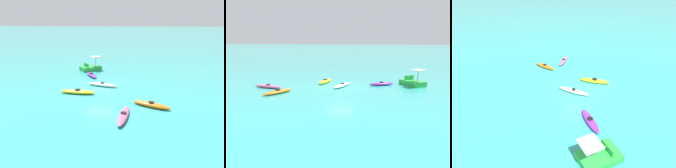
{
  "view_description": "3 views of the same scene",
  "coord_description": "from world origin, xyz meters",
  "views": [
    {
      "loc": [
        18.25,
        5.56,
        5.73
      ],
      "look_at": [
        0.99,
        1.41,
        0.64
      ],
      "focal_mm": 34.61,
      "sensor_mm": 36.0,
      "label": 1
    },
    {
      "loc": [
        -7.72,
        19.83,
        4.36
      ],
      "look_at": [
        -0.14,
        1.17,
        0.45
      ],
      "focal_mm": 35.19,
      "sensor_mm": 36.0,
      "label": 2
    },
    {
      "loc": [
        -13.48,
        -3.4,
        9.03
      ],
      "look_at": [
        0.4,
        1.37,
        0.36
      ],
      "focal_mm": 28.76,
      "sensor_mm": 36.0,
      "label": 3
    }
  ],
  "objects": [
    {
      "name": "ground_plane",
      "position": [
        0.0,
        0.0,
        0.0
      ],
      "size": [
        600.0,
        600.0,
        0.0
      ],
      "primitive_type": "plane",
      "color": "#38ADA8"
    },
    {
      "name": "kayak_purple",
      "position": [
        -3.6,
        -1.99,
        0.16
      ],
      "size": [
        2.47,
        2.07,
        0.37
      ],
      "color": "purple",
      "rests_on": "ground_plane"
    },
    {
      "name": "kayak_yellow",
      "position": [
        2.31,
        -1.21,
        0.16
      ],
      "size": [
        0.89,
        2.98,
        0.37
      ],
      "color": "yellow",
      "rests_on": "ground_plane"
    },
    {
      "name": "kayak_white",
      "position": [
        -0.2,
        0.23,
        0.16
      ],
      "size": [
        1.0,
        2.99,
        0.37
      ],
      "color": "white",
      "rests_on": "ground_plane"
    },
    {
      "name": "kayak_orange",
      "position": [
        3.87,
        4.94,
        0.16
      ],
      "size": [
        1.51,
        2.83,
        0.37
      ],
      "color": "orange",
      "rests_on": "ground_plane"
    },
    {
      "name": "kayak_pink",
      "position": [
        6.12,
        3.37,
        0.16
      ],
      "size": [
        3.03,
        0.63,
        0.37
      ],
      "color": "pink",
      "rests_on": "ground_plane"
    },
    {
      "name": "pedal_boat_green",
      "position": [
        -6.52,
        -3.09,
        0.34
      ],
      "size": [
        2.74,
        2.77,
        1.68
      ],
      "color": "green",
      "rests_on": "ground_plane"
    }
  ]
}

